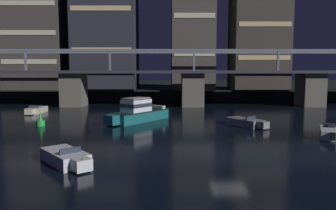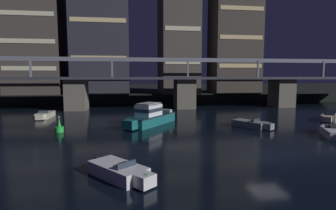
# 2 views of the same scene
# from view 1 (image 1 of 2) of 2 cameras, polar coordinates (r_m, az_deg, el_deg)

# --- Properties ---
(ground_plane) EXTENTS (400.00, 400.00, 0.00)m
(ground_plane) POSITION_cam_1_polar(r_m,az_deg,el_deg) (23.01, 10.94, -8.72)
(ground_plane) COLOR black
(far_riverbank) EXTENTS (240.00, 80.00, 2.20)m
(far_riverbank) POSITION_cam_1_polar(r_m,az_deg,el_deg) (102.03, 2.16, 3.31)
(far_riverbank) COLOR black
(far_riverbank) RESTS_ON ground
(river_bridge) EXTENTS (86.19, 6.40, 9.38)m
(river_bridge) POSITION_cam_1_polar(r_m,az_deg,el_deg) (54.03, 4.39, 4.08)
(river_bridge) COLOR #605B51
(river_bridge) RESTS_ON ground
(tower_west_low) EXTENTS (11.73, 8.86, 28.42)m
(tower_west_low) POSITION_cam_1_polar(r_m,az_deg,el_deg) (72.79, -22.55, 13.78)
(tower_west_low) COLOR #423D38
(tower_west_low) RESTS_ON far_riverbank
(tower_central) EXTENTS (8.26, 13.29, 35.46)m
(tower_central) POSITION_cam_1_polar(r_m,az_deg,el_deg) (68.18, 4.28, 17.77)
(tower_central) COLOR #423D38
(tower_central) RESTS_ON far_riverbank
(tower_east_tall) EXTENTS (10.89, 8.44, 32.12)m
(tower_east_tall) POSITION_cam_1_polar(r_m,az_deg,el_deg) (69.29, 16.04, 15.97)
(tower_east_tall) COLOR #38332D
(tower_east_tall) RESTS_ON far_riverbank
(cabin_cruiser_near_left) EXTENTS (7.10, 8.56, 2.79)m
(cabin_cruiser_near_left) POSITION_cam_1_polar(r_m,az_deg,el_deg) (37.55, -5.42, -1.32)
(cabin_cruiser_near_left) COLOR #196066
(cabin_cruiser_near_left) RESTS_ON ground
(speedboat_near_right) EXTENTS (1.81, 5.19, 1.16)m
(speedboat_near_right) POSITION_cam_1_polar(r_m,az_deg,el_deg) (48.57, -22.56, -0.86)
(speedboat_near_right) COLOR beige
(speedboat_near_right) RESTS_ON ground
(speedboat_mid_left) EXTENTS (3.89, 4.75, 1.16)m
(speedboat_mid_left) POSITION_cam_1_polar(r_m,az_deg,el_deg) (35.00, 13.83, -3.05)
(speedboat_mid_left) COLOR gray
(speedboat_mid_left) RESTS_ON ground
(speedboat_mid_center) EXTENTS (4.16, 4.58, 1.16)m
(speedboat_mid_center) POSITION_cam_1_polar(r_m,az_deg,el_deg) (21.29, -17.74, -8.95)
(speedboat_mid_center) COLOR silver
(speedboat_mid_center) RESTS_ON ground
(speedboat_mid_right) EXTENTS (3.26, 5.01, 1.16)m
(speedboat_mid_right) POSITION_cam_1_polar(r_m,az_deg,el_deg) (31.97, 27.21, -4.39)
(speedboat_mid_right) COLOR silver
(speedboat_mid_right) RESTS_ON ground
(channel_buoy) EXTENTS (0.90, 0.90, 1.76)m
(channel_buoy) POSITION_cam_1_polar(r_m,az_deg,el_deg) (36.86, -21.86, -2.76)
(channel_buoy) COLOR green
(channel_buoy) RESTS_ON ground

